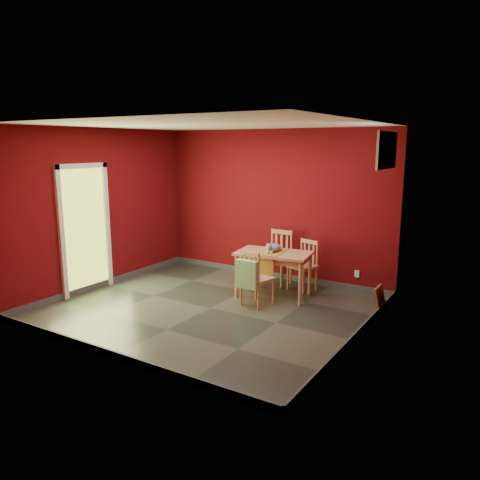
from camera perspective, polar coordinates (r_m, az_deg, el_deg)
The scene contains 13 objects.
ground at distance 7.15m, azimuth -3.65°, elevation -8.28°, with size 4.50×4.50×0.00m, color #2D342D.
room_shell at distance 7.14m, azimuth -3.65°, elevation -7.90°, with size 4.50×4.50×4.50m.
doorway at distance 8.08m, azimuth -18.42°, elevation 1.71°, with size 0.06×1.01×2.13m.
window at distance 6.68m, azimuth 17.42°, elevation 10.40°, with size 0.05×0.90×0.50m.
outlet_plate at distance 8.09m, azimuth 14.06°, elevation -4.02°, with size 0.08×0.01×0.12m, color silver.
dining_table at distance 7.53m, azimuth 4.13°, elevation -2.16°, with size 1.27×0.86×0.73m.
table_runner at distance 7.43m, azimuth 3.74°, elevation -2.02°, with size 0.41×0.69×0.33m.
chair_far_left at distance 8.27m, azimuth 4.63°, elevation -2.05°, with size 0.45×0.45×0.95m.
chair_far_right at distance 7.99m, azimuth 7.81°, elevation -2.98°, with size 0.49×0.49×0.85m.
chair_near at distance 7.12m, azimuth 1.90°, elevation -4.57°, with size 0.48×0.48×0.87m.
tote_bag at distance 6.93m, azimuth 0.85°, elevation -4.19°, with size 0.36×0.21×0.49m.
cat at distance 7.51m, azimuth 4.14°, elevation -0.76°, with size 0.20×0.37×0.19m, color slate, non-canonical shape.
picture_frame at distance 7.29m, azimuth 16.63°, elevation -6.87°, with size 0.12×0.36×0.36m.
Camera 1 is at (3.94, -5.46, 2.43)m, focal length 35.00 mm.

